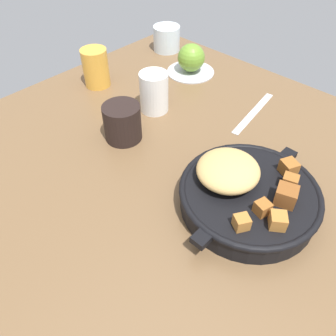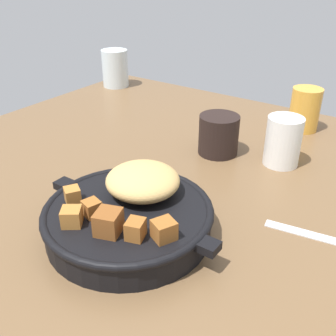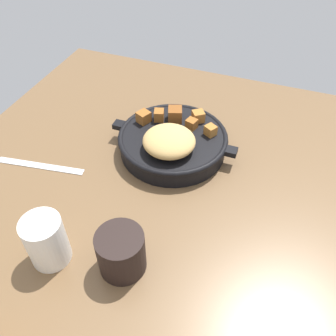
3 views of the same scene
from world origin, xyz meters
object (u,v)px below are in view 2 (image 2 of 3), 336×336
cast_iron_skillet (130,213)px  juice_glass_amber (305,109)px  butter_knife (335,241)px  white_creamer_pitcher (283,141)px  coffee_mug_dark (219,135)px  water_glass_tall (115,68)px

cast_iron_skillet → juice_glass_amber: (8.00, 50.99, 1.64)cm
butter_knife → white_creamer_pitcher: bearing=121.1°
butter_knife → coffee_mug_dark: coffee_mug_dark is taller
butter_knife → white_creamer_pitcher: size_ratio=2.08×
juice_glass_amber → coffee_mug_dark: bearing=-114.8°
water_glass_tall → coffee_mug_dark: bearing=-25.7°
water_glass_tall → juice_glass_amber: 56.78cm
butter_knife → water_glass_tall: water_glass_tall is taller
water_glass_tall → white_creamer_pitcher: bearing=-18.7°
white_creamer_pitcher → water_glass_tall: water_glass_tall is taller
cast_iron_skillet → juice_glass_amber: size_ratio=2.96×
cast_iron_skillet → juice_glass_amber: bearing=81.1°
butter_knife → white_creamer_pitcher: white_creamer_pitcher is taller
coffee_mug_dark → white_creamer_pitcher: bearing=12.6°
white_creamer_pitcher → water_glass_tall: (-58.80, 19.90, 0.66)cm
cast_iron_skillet → butter_knife: (24.85, 14.21, -2.94)cm
water_glass_tall → juice_glass_amber: size_ratio=1.11×
cast_iron_skillet → coffee_mug_dark: cast_iron_skillet is taller
cast_iron_skillet → butter_knife: size_ratio=1.46×
butter_knife → water_glass_tall: bearing=144.3°
butter_knife → juice_glass_amber: size_ratio=2.03×
butter_knife → juice_glass_amber: juice_glass_amber is taller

